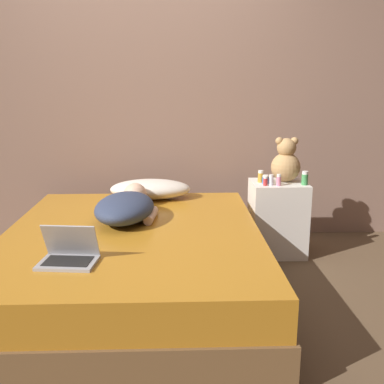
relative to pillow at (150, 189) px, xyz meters
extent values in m
plane|color=brown|center=(-0.07, -0.78, -0.53)|extent=(12.00, 12.00, 0.00)
cube|color=#846656|center=(-0.07, 0.47, 0.77)|extent=(8.00, 0.06, 2.60)
cube|color=brown|center=(-0.07, -0.78, -0.41)|extent=(1.59, 1.93, 0.23)
cube|color=#B2721E|center=(-0.07, -0.78, -0.18)|extent=(1.56, 1.89, 0.21)
cube|color=silver|center=(1.00, -0.05, -0.23)|extent=(0.42, 0.36, 0.58)
ellipsoid|color=beige|center=(0.00, 0.00, 0.00)|extent=(0.63, 0.32, 0.15)
ellipsoid|color=#2D3851|center=(-0.14, -0.58, 0.01)|extent=(0.43, 0.62, 0.18)
sphere|color=#DBAD8E|center=(-0.10, -0.21, 0.01)|extent=(0.17, 0.17, 0.17)
cylinder|color=#DBAD8E|center=(0.03, -0.57, -0.05)|extent=(0.09, 0.27, 0.06)
cube|color=#9E9EA3|center=(-0.34, -1.30, -0.07)|extent=(0.30, 0.23, 0.02)
cube|color=black|center=(-0.34, -1.30, -0.06)|extent=(0.24, 0.16, 0.00)
cube|color=#9E9EA3|center=(-0.34, -1.25, 0.03)|extent=(0.28, 0.11, 0.18)
cube|color=black|center=(-0.34, -1.25, 0.03)|extent=(0.25, 0.10, 0.16)
sphere|color=tan|center=(1.05, -0.02, 0.17)|extent=(0.23, 0.23, 0.23)
sphere|color=tan|center=(1.05, -0.02, 0.32)|extent=(0.15, 0.15, 0.15)
sphere|color=tan|center=(0.99, -0.02, 0.38)|extent=(0.06, 0.06, 0.06)
sphere|color=tan|center=(1.11, -0.02, 0.38)|extent=(0.06, 0.06, 0.06)
cylinder|color=#3866B2|center=(0.89, -0.09, 0.08)|extent=(0.05, 0.05, 0.05)
cylinder|color=white|center=(0.89, -0.09, 0.12)|extent=(0.05, 0.05, 0.01)
cylinder|color=#B72D2D|center=(0.87, -0.16, 0.08)|extent=(0.03, 0.03, 0.05)
cylinder|color=white|center=(0.87, -0.16, 0.12)|extent=(0.03, 0.03, 0.02)
cylinder|color=gold|center=(0.86, -0.04, 0.09)|extent=(0.04, 0.04, 0.07)
cylinder|color=white|center=(0.86, -0.04, 0.14)|extent=(0.04, 0.04, 0.02)
cylinder|color=silver|center=(0.92, -0.15, 0.09)|extent=(0.03, 0.03, 0.06)
cylinder|color=white|center=(0.92, -0.15, 0.13)|extent=(0.03, 0.03, 0.02)
cylinder|color=pink|center=(0.97, -0.17, 0.09)|extent=(0.03, 0.03, 0.07)
cylinder|color=white|center=(0.97, -0.17, 0.14)|extent=(0.03, 0.03, 0.02)
cylinder|color=#3D8E4C|center=(1.17, -0.14, 0.10)|extent=(0.05, 0.05, 0.08)
cylinder|color=white|center=(1.17, -0.14, 0.15)|extent=(0.04, 0.04, 0.02)
camera|label=1|loc=(0.20, -3.42, 0.81)|focal=42.00mm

